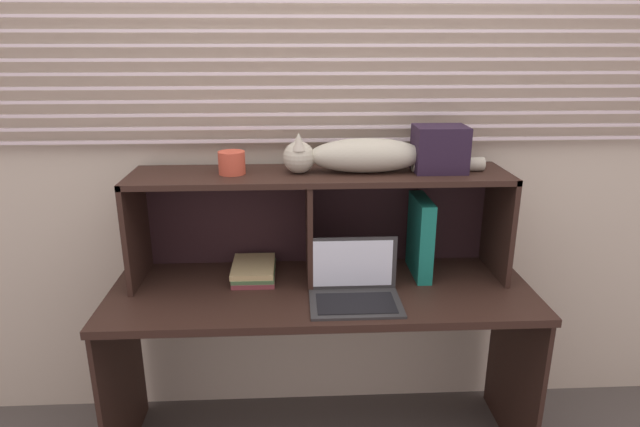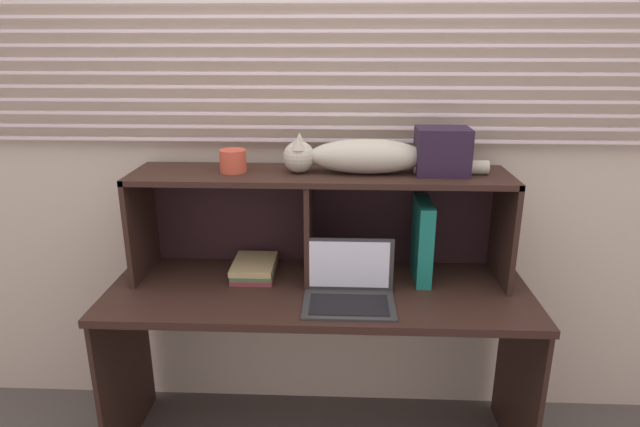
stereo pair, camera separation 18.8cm
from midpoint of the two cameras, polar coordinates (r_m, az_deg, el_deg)
name	(u,v)px [view 2 (the right image)]	position (r m, az deg, el deg)	size (l,w,h in m)	color
back_panel_with_blinds	(322,136)	(2.25, 2.65, 8.10)	(4.40, 0.08, 2.50)	beige
desk	(319,318)	(2.17, 2.40, -10.99)	(1.62, 0.58, 0.73)	black
hutch_shelf_unit	(319,202)	(2.14, 2.44, 1.22)	(1.45, 0.32, 0.43)	black
cat	(360,157)	(2.06, 6.89, 5.93)	(0.77, 0.15, 0.15)	#B0AD96
laptop	(349,290)	(2.00, 5.80, -8.03)	(0.33, 0.23, 0.22)	#2F2F2F
binder_upright	(422,240)	(2.19, 13.12, -2.77)	(0.06, 0.24, 0.32)	#167261
book_stack	(255,268)	(2.21, -4.48, -5.79)	(0.17, 0.23, 0.06)	brown
small_basket	(233,161)	(2.09, -6.60, 5.50)	(0.10, 0.10, 0.09)	#C04933
storage_box	(442,151)	(2.11, 15.27, 6.32)	(0.20, 0.15, 0.18)	black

